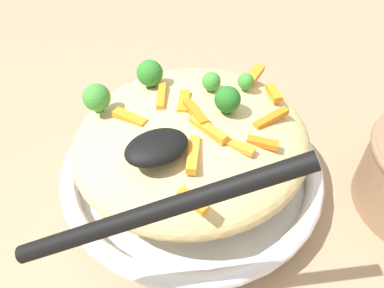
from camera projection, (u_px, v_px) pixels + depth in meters
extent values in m
plane|color=#9E7F60|center=(192.00, 184.00, 0.44)|extent=(2.40, 2.40, 0.00)
cylinder|color=silver|center=(192.00, 178.00, 0.43)|extent=(0.26, 0.26, 0.02)
torus|color=silver|center=(192.00, 166.00, 0.42)|extent=(0.28, 0.28, 0.02)
torus|color=black|center=(192.00, 163.00, 0.41)|extent=(0.27, 0.27, 0.00)
ellipsoid|color=#D1BA7A|center=(192.00, 140.00, 0.39)|extent=(0.24, 0.23, 0.07)
cube|color=orange|center=(274.00, 93.00, 0.39)|extent=(0.02, 0.03, 0.01)
cube|color=orange|center=(271.00, 118.00, 0.36)|extent=(0.04, 0.01, 0.01)
cube|color=orange|center=(203.00, 131.00, 0.34)|extent=(0.02, 0.04, 0.01)
cube|color=orange|center=(181.00, 103.00, 0.37)|extent=(0.03, 0.03, 0.01)
cube|color=orange|center=(236.00, 145.00, 0.33)|extent=(0.02, 0.03, 0.01)
cube|color=orange|center=(263.00, 143.00, 0.34)|extent=(0.03, 0.03, 0.01)
cube|color=orange|center=(193.00, 155.00, 0.32)|extent=(0.03, 0.04, 0.01)
cube|color=orange|center=(193.00, 201.00, 0.29)|extent=(0.02, 0.03, 0.01)
cube|color=orange|center=(171.00, 142.00, 0.33)|extent=(0.01, 0.03, 0.01)
cube|color=orange|center=(199.00, 112.00, 0.35)|extent=(0.01, 0.04, 0.01)
cube|color=orange|center=(161.00, 96.00, 0.38)|extent=(0.02, 0.04, 0.01)
cube|color=orange|center=(254.00, 75.00, 0.41)|extent=(0.04, 0.03, 0.01)
cube|color=orange|center=(130.00, 118.00, 0.36)|extent=(0.03, 0.04, 0.01)
cylinder|color=#377928|center=(99.00, 108.00, 0.37)|extent=(0.01, 0.01, 0.01)
sphere|color=#3D8E33|center=(97.00, 97.00, 0.36)|extent=(0.03, 0.03, 0.03)
cylinder|color=#377928|center=(245.00, 88.00, 0.39)|extent=(0.01, 0.01, 0.01)
sphere|color=#3D8E33|center=(246.00, 81.00, 0.39)|extent=(0.02, 0.02, 0.02)
cylinder|color=#296820|center=(151.00, 84.00, 0.40)|extent=(0.01, 0.01, 0.01)
sphere|color=#2D7A28|center=(150.00, 73.00, 0.39)|extent=(0.03, 0.03, 0.03)
cylinder|color=#205B1C|center=(227.00, 110.00, 0.36)|extent=(0.01, 0.01, 0.01)
sphere|color=#236B23|center=(228.00, 99.00, 0.35)|extent=(0.02, 0.02, 0.02)
cylinder|color=#377928|center=(211.00, 89.00, 0.39)|extent=(0.01, 0.01, 0.01)
sphere|color=#3D8E33|center=(211.00, 81.00, 0.38)|extent=(0.02, 0.02, 0.02)
ellipsoid|color=black|center=(157.00, 147.00, 0.32)|extent=(0.06, 0.04, 0.02)
cylinder|color=black|center=(156.00, 212.00, 0.23)|extent=(0.17, 0.09, 0.08)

